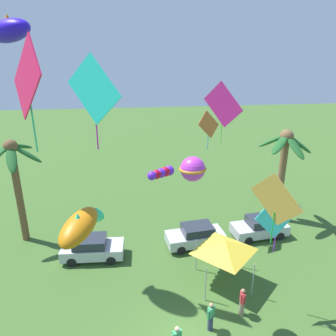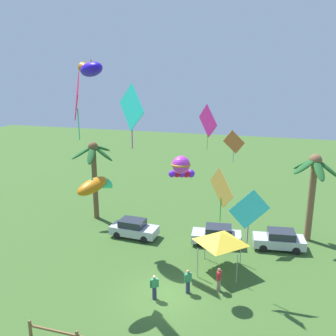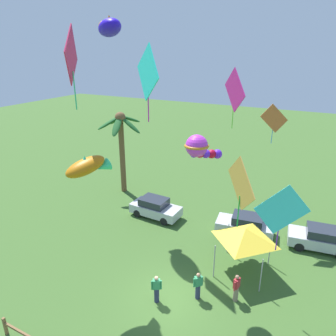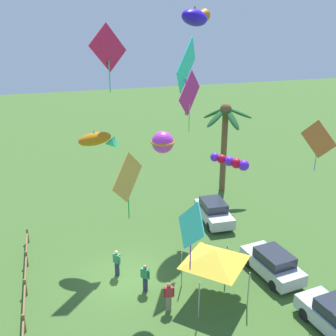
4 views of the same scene
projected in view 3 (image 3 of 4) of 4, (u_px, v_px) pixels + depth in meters
The scene contains 19 objects.
ground_plane at pixel (168, 299), 16.32m from camera, with size 120.00×120.00×0.00m, color #3D6028.
palm_tree_0 at pixel (121, 134), 26.93m from camera, with size 3.80×3.98×7.30m.
parked_car_0 at pixel (245, 225), 21.79m from camera, with size 4.08×2.18×1.51m.
parked_car_1 at pixel (155, 208), 24.15m from camera, with size 3.97×1.88×1.51m.
parked_car_2 at pixel (321, 238), 20.24m from camera, with size 4.08×2.17×1.51m.
spectator_0 at pixel (236, 288), 15.97m from camera, with size 0.30×0.54×1.59m.
spectator_1 at pixel (198, 286), 16.11m from camera, with size 0.43×0.43×1.59m.
spectator_2 at pixel (157, 289), 15.89m from camera, with size 0.49×0.39×1.59m.
festival_tent at pixel (245, 234), 17.59m from camera, with size 2.86×2.86×2.85m.
kite_fish_0 at pixel (109, 27), 20.29m from camera, with size 3.20×3.05×1.47m.
kite_fish_1 at pixel (88, 166), 14.95m from camera, with size 1.82×2.50×1.19m.
kite_diamond_2 at pixel (274, 119), 19.82m from camera, with size 1.60×0.99×2.57m.
kite_diamond_3 at pixel (71, 57), 14.75m from camera, with size 1.56×2.42×3.94m.
kite_diamond_4 at pixel (281, 211), 14.06m from camera, with size 2.41×0.49×3.36m.
kite_tube_5 at pixel (207, 154), 19.47m from camera, with size 1.65×1.82×0.79m.
kite_diamond_6 at pixel (241, 185), 12.00m from camera, with size 1.50×1.59×3.00m.
kite_ball_7 at pixel (197, 146), 14.95m from camera, with size 1.69×1.69×1.09m.
kite_diamond_8 at pixel (148, 73), 17.84m from camera, with size 2.59×2.02×4.49m.
kite_diamond_9 at pixel (235, 91), 14.12m from camera, with size 1.38×1.46×2.76m.
Camera 3 is at (5.83, -11.37, 12.26)m, focal length 33.30 mm.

